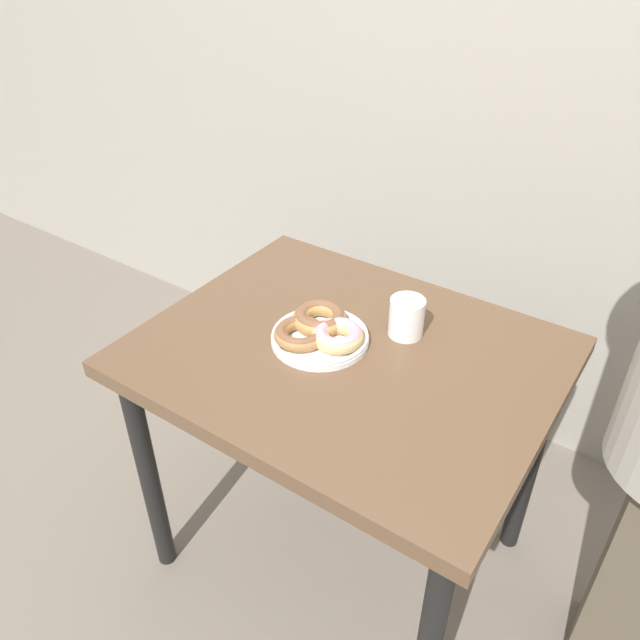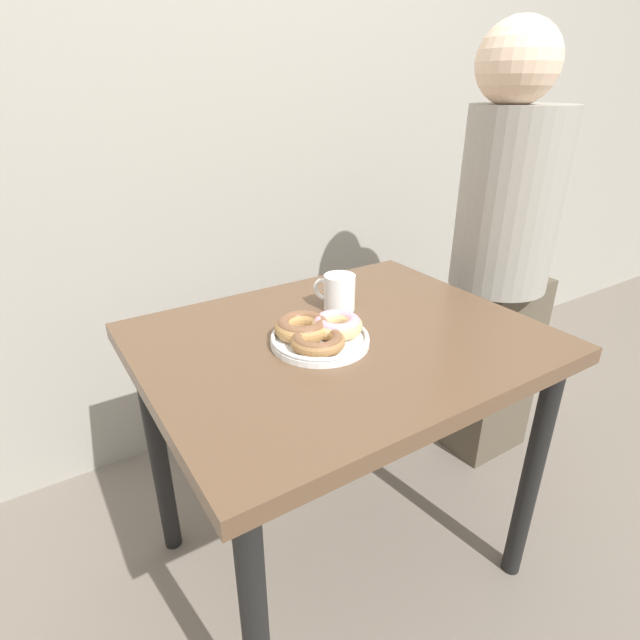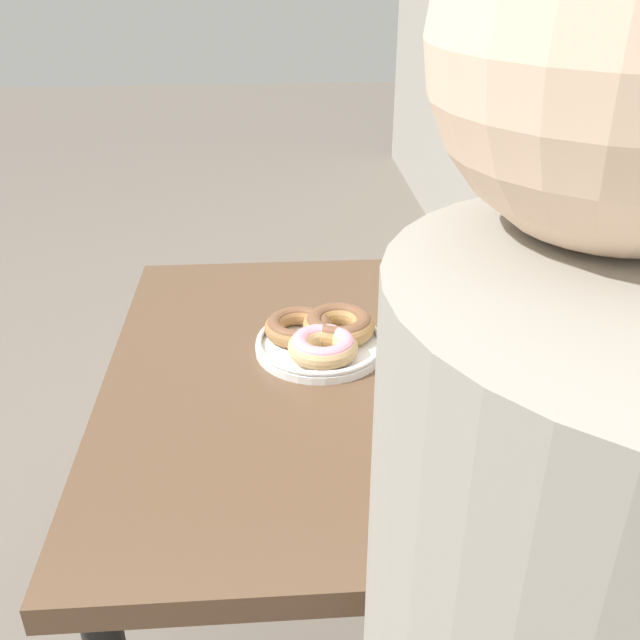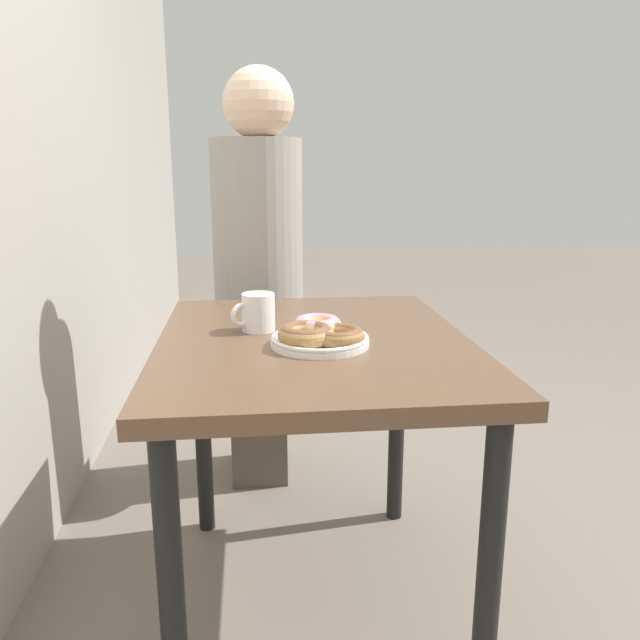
% 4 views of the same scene
% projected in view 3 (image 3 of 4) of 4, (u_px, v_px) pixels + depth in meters
% --- Properties ---
extents(dining_table, '(0.92, 0.74, 0.74)m').
position_uv_depth(dining_table, '(327.00, 417.00, 1.24)').
color(dining_table, brown).
rests_on(dining_table, ground_plane).
extents(donut_plate, '(0.24, 0.23, 0.06)m').
position_uv_depth(donut_plate, '(321.00, 336.00, 1.24)').
color(donut_plate, white).
rests_on(donut_plate, dining_table).
extents(coffee_mug, '(0.08, 0.11, 0.09)m').
position_uv_depth(coffee_mug, '(416.00, 368.00, 1.11)').
color(coffee_mug, white).
rests_on(coffee_mug, dining_table).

